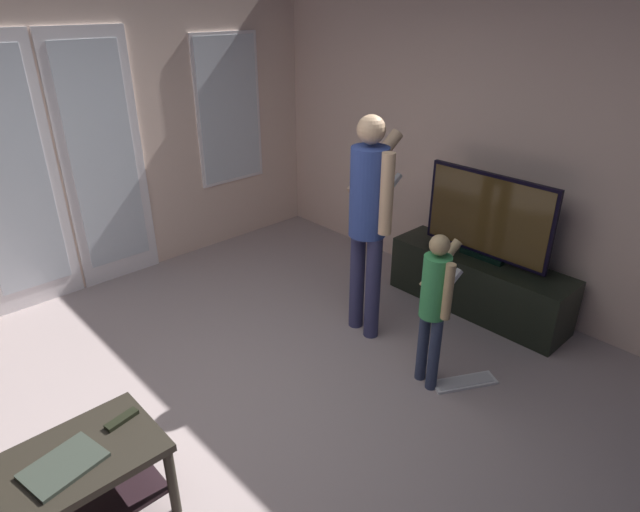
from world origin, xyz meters
name	(u,v)px	position (x,y,z in m)	size (l,w,h in m)	color
ground_plane	(211,441)	(0.00, 0.00, -0.01)	(5.53, 4.81, 0.02)	#A59392
wall_back_with_doors	(36,139)	(0.07, 2.37, 1.35)	(5.53, 0.09, 2.78)	beige
wall_right_plain	(492,133)	(2.74, 0.00, 1.37)	(0.06, 4.81, 2.75)	beige
coffee_table	(53,491)	(-0.86, -0.08, 0.33)	(0.99, 0.51, 0.46)	black
tv_stand	(478,284)	(2.42, -0.25, 0.23)	(0.42, 1.48, 0.47)	black
flat_screen_tv	(488,217)	(2.42, -0.24, 0.82)	(0.08, 1.05, 0.70)	black
person_adult	(369,210)	(1.51, 0.17, 0.99)	(0.64, 0.45, 1.66)	navy
person_child	(435,299)	(1.35, -0.54, 0.65)	(0.43, 0.29, 1.08)	#2D3753
loose_keyboard	(464,382)	(1.52, -0.73, 0.01)	(0.45, 0.33, 0.02)	white
laptop_closed	(64,465)	(-0.79, -0.11, 0.47)	(0.32, 0.23, 0.02)	#343B32
dvd_remote_slim	(122,419)	(-0.48, -0.01, 0.47)	(0.17, 0.05, 0.02)	black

